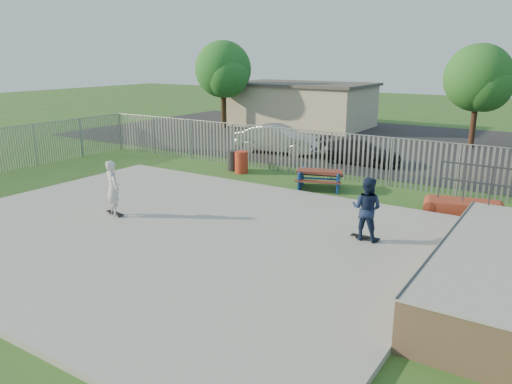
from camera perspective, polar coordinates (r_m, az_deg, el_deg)
The scene contains 17 objects.
ground at distance 15.13m, azimuth -9.62°, elevation -4.77°, with size 120.00×120.00×0.00m, color #2D6021.
concrete_slab at distance 15.11m, azimuth -9.64°, elevation -4.51°, with size 15.00×12.00×0.15m, color #9C9C97.
fence at distance 17.81m, azimuth 2.62°, elevation 1.87°, with size 26.04×16.02×2.00m.
picnic_table at distance 19.98m, azimuth 7.26°, elevation 1.43°, with size 2.18×1.99×0.76m.
funbox at distance 18.17m, azimuth 22.65°, elevation -1.62°, with size 2.33×1.53×0.43m.
trash_bin_red at distance 22.53m, azimuth -1.67°, elevation 3.42°, with size 0.59×0.59×0.99m, color #AF2F1A.
trash_bin_grey at distance 23.08m, azimuth -2.62°, elevation 3.62°, with size 0.55×0.55×0.92m, color black.
parking_lot at distance 31.37m, azimuth 14.51°, elevation 5.44°, with size 40.00×18.00×0.02m, color black.
car_silver at distance 27.12m, azimuth 2.55°, elevation 6.05°, with size 1.59×4.55×1.50m, color #ACACB0.
car_dark at distance 24.93m, azimuth 11.75°, elevation 4.56°, with size 1.67×4.12×1.19m, color black.
building at distance 37.96m, azimuth 5.05°, elevation 9.95°, with size 10.40×6.40×3.20m.
tree_left at distance 36.69m, azimuth -3.79°, elevation 13.80°, with size 4.02×4.02×6.20m.
tree_mid at distance 31.22m, azimuth 24.08°, elevation 11.81°, with size 3.77×3.77×5.82m.
skateboard_a at distance 14.43m, azimuth 12.33°, elevation -5.13°, with size 0.80×0.20×0.08m.
skateboard_b at distance 16.83m, azimuth -15.82°, elevation -2.39°, with size 0.82×0.35×0.08m.
skater_navy at distance 14.16m, azimuth 12.53°, elevation -1.87°, with size 0.87×0.68×1.79m, color #14203F.
skater_white at distance 16.60m, azimuth -16.03°, elevation 0.43°, with size 0.65×0.43×1.79m, color silver.
Camera 1 is at (9.74, -10.37, 5.15)m, focal length 35.00 mm.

